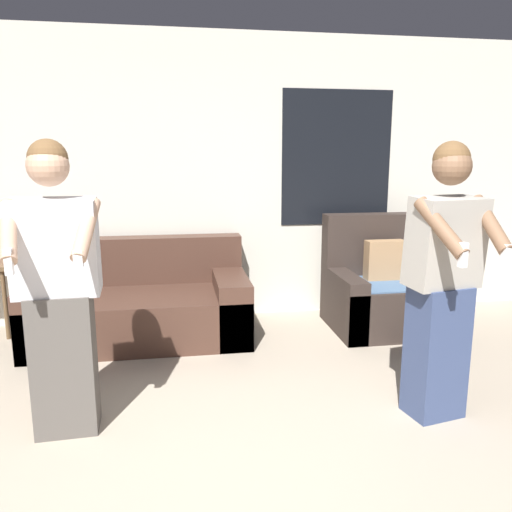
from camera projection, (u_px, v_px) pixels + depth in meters
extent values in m
cube|color=beige|center=(199.00, 180.00, 4.75)|extent=(6.98, 0.06, 2.70)
cube|color=black|center=(337.00, 158.00, 4.89)|extent=(1.10, 0.01, 1.30)
cube|color=#472D23|center=(141.00, 316.00, 4.35)|extent=(1.84, 0.96, 0.41)
cube|color=#472D23|center=(142.00, 260.00, 4.62)|extent=(1.84, 0.22, 0.43)
cube|color=#472D23|center=(46.00, 312.00, 4.21)|extent=(0.28, 0.96, 0.55)
cube|color=#472D23|center=(230.00, 304.00, 4.46)|extent=(0.28, 0.96, 0.55)
cube|color=#332823|center=(385.00, 305.00, 4.60)|extent=(1.00, 0.84, 0.44)
cube|color=#332823|center=(374.00, 244.00, 4.81)|extent=(1.00, 0.20, 0.59)
cube|color=#332823|center=(343.00, 302.00, 4.52)|extent=(0.18, 0.84, 0.54)
cube|color=#332823|center=(427.00, 298.00, 4.65)|extent=(0.18, 0.84, 0.54)
cube|color=slate|center=(389.00, 282.00, 4.51)|extent=(0.85, 0.67, 0.01)
cube|color=#A87F56|center=(385.00, 260.00, 4.58)|extent=(0.36, 0.14, 0.36)
cylinder|color=brown|center=(5.00, 305.00, 4.31)|extent=(0.04, 0.04, 0.61)
cylinder|color=brown|center=(16.00, 296.00, 4.59)|extent=(0.04, 0.04, 0.61)
cube|color=#56514C|center=(64.00, 363.00, 2.85)|extent=(0.35, 0.26, 0.82)
cube|color=silver|center=(55.00, 248.00, 2.70)|extent=(0.46, 0.28, 0.54)
sphere|color=tan|center=(48.00, 166.00, 2.61)|extent=(0.22, 0.22, 0.22)
sphere|color=brown|center=(48.00, 158.00, 2.61)|extent=(0.21, 0.21, 0.21)
cylinder|color=tan|center=(8.00, 231.00, 2.50)|extent=(0.16, 0.36, 0.31)
cube|color=white|center=(9.00, 262.00, 2.39)|extent=(0.04, 0.04, 0.13)
cylinder|color=tan|center=(86.00, 229.00, 2.58)|extent=(0.13, 0.36, 0.31)
cube|color=white|center=(78.00, 259.00, 2.45)|extent=(0.05, 0.04, 0.08)
cube|color=#384770|center=(436.00, 351.00, 3.03)|extent=(0.35, 0.30, 0.82)
cube|color=#ADA89E|center=(445.00, 242.00, 2.89)|extent=(0.46, 0.33, 0.54)
sphere|color=brown|center=(452.00, 166.00, 2.80)|extent=(0.22, 0.22, 0.22)
sphere|color=brown|center=(452.00, 159.00, 2.80)|extent=(0.21, 0.21, 0.21)
cylinder|color=brown|center=(441.00, 227.00, 2.67)|extent=(0.20, 0.36, 0.31)
cube|color=white|center=(463.00, 255.00, 2.56)|extent=(0.04, 0.04, 0.13)
cylinder|color=brown|center=(491.00, 224.00, 2.79)|extent=(0.09, 0.36, 0.31)
cube|color=white|center=(507.00, 251.00, 2.66)|extent=(0.05, 0.04, 0.08)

